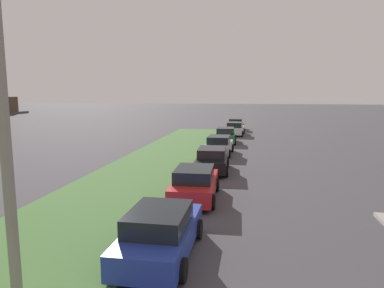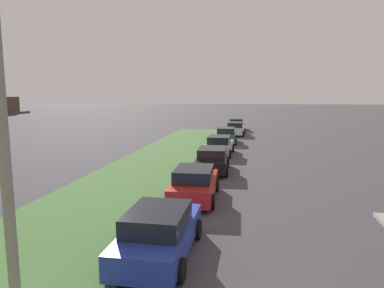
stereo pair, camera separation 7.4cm
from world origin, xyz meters
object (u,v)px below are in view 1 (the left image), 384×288
(parked_car_red, at_px, (195,184))
(parked_car_green, at_px, (225,135))
(parked_car_white, at_px, (235,129))
(parked_car_blue, at_px, (160,233))
(parked_car_silver, at_px, (219,145))
(parked_car_black, at_px, (212,160))
(parked_car_yellow, at_px, (236,124))
(streetlight, at_px, (18,111))

(parked_car_red, distance_m, parked_car_green, 18.18)
(parked_car_red, height_order, parked_car_white, same)
(parked_car_white, bearing_deg, parked_car_blue, -178.79)
(parked_car_blue, relative_size, parked_car_white, 0.98)
(parked_car_blue, xyz_separation_m, parked_car_silver, (17.24, -0.09, 0.00))
(parked_car_black, distance_m, parked_car_white, 18.85)
(parked_car_yellow, bearing_deg, parked_car_blue, -179.98)
(parked_car_silver, height_order, parked_car_yellow, same)
(parked_car_green, relative_size, parked_car_white, 1.00)
(parked_car_black, height_order, parked_car_green, same)
(parked_car_blue, height_order, parked_car_silver, same)
(parked_car_silver, bearing_deg, parked_car_red, -178.50)
(parked_car_red, distance_m, parked_car_white, 24.55)
(parked_car_red, xyz_separation_m, parked_car_white, (24.55, -0.58, 0.00))
(streetlight, bearing_deg, parked_car_red, -14.27)
(parked_car_silver, distance_m, parked_car_white, 12.93)
(parked_car_red, relative_size, parked_car_white, 1.00)
(parked_car_black, height_order, parked_car_white, same)
(parked_car_white, bearing_deg, parked_car_silver, 179.91)
(parked_car_black, xyz_separation_m, parked_car_white, (18.84, -0.46, 0.00))
(parked_car_white, distance_m, streetlight, 33.48)
(parked_car_black, relative_size, parked_car_white, 1.00)
(parked_car_blue, relative_size, parked_car_silver, 0.99)
(parked_car_black, xyz_separation_m, parked_car_green, (12.47, 0.14, 0.00))
(parked_car_red, relative_size, streetlight, 0.58)
(parked_car_yellow, bearing_deg, parked_car_red, -179.96)
(parked_car_green, bearing_deg, streetlight, 172.42)
(parked_car_black, relative_size, streetlight, 0.58)
(parked_car_red, distance_m, streetlight, 9.62)
(parked_car_black, bearing_deg, parked_car_white, -4.15)
(parked_car_silver, relative_size, streetlight, 0.58)
(parked_car_green, distance_m, parked_car_yellow, 12.00)
(parked_car_black, bearing_deg, streetlight, 168.05)
(parked_car_yellow, xyz_separation_m, streetlight, (-38.79, 2.60, 3.67))
(parked_car_red, bearing_deg, parked_car_silver, -2.07)
(parked_car_silver, bearing_deg, parked_car_blue, -178.78)
(parked_car_white, height_order, streetlight, streetlight)
(parked_car_blue, bearing_deg, parked_car_silver, -0.24)
(parked_car_blue, relative_size, parked_car_yellow, 0.99)
(parked_car_silver, height_order, parked_car_green, same)
(parked_car_blue, height_order, parked_car_yellow, same)
(parked_car_silver, relative_size, parked_car_yellow, 1.00)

